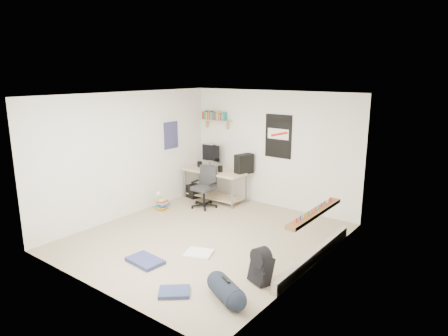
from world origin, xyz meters
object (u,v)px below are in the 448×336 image
Objects in this scene: backpack at (261,269)px; book_stack at (162,203)px; desk at (215,185)px; office_chair at (204,185)px; duffel_bag at (226,290)px.

backpack is 3.52m from book_stack.
desk is 1.67× the size of office_chair.
duffel_bag is (2.58, -2.63, -0.35)m from office_chair.
duffel_bag is at bearing -28.71° from desk.
office_chair is at bearing 164.66° from backpack.
office_chair reaches higher than desk.
desk is 3.66× the size of backpack.
desk reaches higher than backpack.
desk is 1.32m from book_stack.
duffel_bag is (2.70, -3.17, -0.22)m from desk.
office_chair reaches higher than book_stack.
book_stack is (-0.58, -0.69, -0.34)m from office_chair.
backpack is at bearing -43.83° from office_chair.
desk is 0.56m from office_chair.
backpack is at bearing -21.46° from book_stack.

